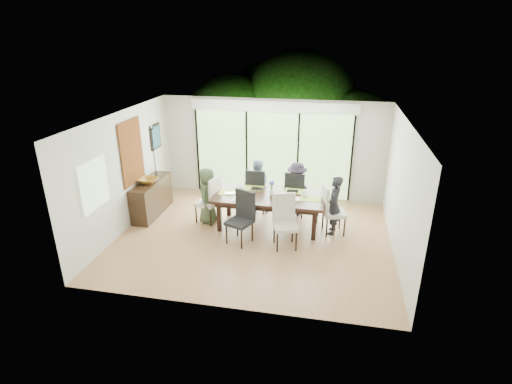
% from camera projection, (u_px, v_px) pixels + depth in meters
% --- Properties ---
extents(floor, '(6.00, 5.00, 0.01)m').
position_uv_depth(floor, '(254.00, 237.00, 8.99)').
color(floor, brown).
rests_on(floor, ground).
extents(ceiling, '(6.00, 5.00, 0.01)m').
position_uv_depth(ceiling, '(254.00, 118.00, 7.97)').
color(ceiling, white).
rests_on(ceiling, wall_back).
extents(wall_back, '(6.00, 0.02, 2.70)m').
position_uv_depth(wall_back, '(272.00, 149.00, 10.76)').
color(wall_back, beige).
rests_on(wall_back, floor).
extents(wall_front, '(6.00, 0.02, 2.70)m').
position_uv_depth(wall_front, '(221.00, 237.00, 6.20)').
color(wall_front, beige).
rests_on(wall_front, floor).
extents(wall_left, '(0.02, 5.00, 2.70)m').
position_uv_depth(wall_left, '(124.00, 172.00, 9.02)').
color(wall_left, silver).
rests_on(wall_left, floor).
extents(wall_right, '(0.02, 5.00, 2.70)m').
position_uv_depth(wall_right, '(402.00, 191.00, 7.93)').
color(wall_right, white).
rests_on(wall_right, floor).
extents(glass_doors, '(4.20, 0.02, 2.30)m').
position_uv_depth(glass_doors, '(272.00, 155.00, 10.78)').
color(glass_doors, '#598C3F').
rests_on(glass_doors, wall_back).
extents(blinds_header, '(4.40, 0.06, 0.28)m').
position_uv_depth(blinds_header, '(273.00, 107.00, 10.28)').
color(blinds_header, white).
rests_on(blinds_header, wall_back).
extents(mullion_a, '(0.05, 0.04, 2.30)m').
position_uv_depth(mullion_a, '(198.00, 151.00, 11.15)').
color(mullion_a, black).
rests_on(mullion_a, wall_back).
extents(mullion_b, '(0.05, 0.04, 2.30)m').
position_uv_depth(mullion_b, '(247.00, 153.00, 10.89)').
color(mullion_b, black).
rests_on(mullion_b, wall_back).
extents(mullion_c, '(0.05, 0.04, 2.30)m').
position_uv_depth(mullion_c, '(298.00, 156.00, 10.64)').
color(mullion_c, black).
rests_on(mullion_c, wall_back).
extents(mullion_d, '(0.05, 0.04, 2.30)m').
position_uv_depth(mullion_d, '(351.00, 160.00, 10.39)').
color(mullion_d, black).
rests_on(mullion_d, wall_back).
extents(side_window, '(0.02, 0.90, 1.00)m').
position_uv_depth(side_window, '(94.00, 185.00, 7.87)').
color(side_window, '#8CAD7F').
rests_on(side_window, wall_left).
extents(deck, '(6.00, 1.80, 0.10)m').
position_uv_depth(deck, '(276.00, 186.00, 12.09)').
color(deck, brown).
rests_on(deck, ground).
extents(rail_top, '(6.00, 0.08, 0.06)m').
position_uv_depth(rail_top, '(280.00, 159.00, 12.59)').
color(rail_top, brown).
rests_on(rail_top, deck).
extents(foliage_left, '(3.20, 3.20, 3.20)m').
position_uv_depth(foliage_left, '(232.00, 122.00, 13.49)').
color(foliage_left, '#14380F').
rests_on(foliage_left, ground).
extents(foliage_mid, '(4.00, 4.00, 4.00)m').
position_uv_depth(foliage_mid, '(300.00, 111.00, 13.50)').
color(foliage_mid, '#14380F').
rests_on(foliage_mid, ground).
extents(foliage_right, '(2.80, 2.80, 2.80)m').
position_uv_depth(foliage_right, '(353.00, 134.00, 12.66)').
color(foliage_right, '#14380F').
rests_on(foliage_right, ground).
extents(foliage_far, '(3.60, 3.60, 3.60)m').
position_uv_depth(foliage_far, '(273.00, 111.00, 14.39)').
color(foliage_far, '#14380F').
rests_on(foliage_far, ground).
extents(table_top, '(2.54, 1.16, 0.06)m').
position_uv_depth(table_top, '(269.00, 197.00, 9.19)').
color(table_top, black).
rests_on(table_top, floor).
extents(table_apron, '(2.33, 0.95, 0.11)m').
position_uv_depth(table_apron, '(269.00, 201.00, 9.22)').
color(table_apron, black).
rests_on(table_apron, floor).
extents(table_leg_fl, '(0.10, 0.10, 0.73)m').
position_uv_depth(table_leg_fl, '(219.00, 217.00, 9.14)').
color(table_leg_fl, black).
rests_on(table_leg_fl, floor).
extents(table_leg_fr, '(0.10, 0.10, 0.73)m').
position_uv_depth(table_leg_fr, '(314.00, 225.00, 8.75)').
color(table_leg_fr, black).
rests_on(table_leg_fr, floor).
extents(table_leg_bl, '(0.10, 0.10, 0.73)m').
position_uv_depth(table_leg_bl, '(229.00, 202.00, 9.92)').
color(table_leg_bl, black).
rests_on(table_leg_bl, floor).
extents(table_leg_br, '(0.10, 0.10, 0.73)m').
position_uv_depth(table_leg_br, '(316.00, 209.00, 9.53)').
color(table_leg_br, black).
rests_on(table_leg_br, floor).
extents(chair_left_end, '(0.59, 0.59, 1.16)m').
position_uv_depth(chair_left_end, '(207.00, 199.00, 9.52)').
color(chair_left_end, silver).
rests_on(chair_left_end, floor).
extents(chair_right_end, '(0.60, 0.60, 1.16)m').
position_uv_depth(chair_right_end, '(335.00, 209.00, 8.98)').
color(chair_right_end, beige).
rests_on(chair_right_end, floor).
extents(chair_far_left, '(0.49, 0.49, 1.16)m').
position_uv_depth(chair_far_left, '(257.00, 189.00, 10.11)').
color(chair_far_left, black).
rests_on(chair_far_left, floor).
extents(chair_far_right, '(0.55, 0.55, 1.16)m').
position_uv_depth(chair_far_right, '(296.00, 192.00, 9.93)').
color(chair_far_right, black).
rests_on(chair_far_right, floor).
extents(chair_near_left, '(0.64, 0.64, 1.16)m').
position_uv_depth(chair_near_left, '(239.00, 218.00, 8.55)').
color(chair_near_left, black).
rests_on(chair_near_left, floor).
extents(chair_near_right, '(0.61, 0.61, 1.16)m').
position_uv_depth(chair_near_right, '(286.00, 222.00, 8.37)').
color(chair_near_right, beige).
rests_on(chair_near_right, floor).
extents(person_left_end, '(0.45, 0.67, 1.36)m').
position_uv_depth(person_left_end, '(208.00, 195.00, 9.48)').
color(person_left_end, '#415237').
rests_on(person_left_end, floor).
extents(person_right_end, '(0.45, 0.67, 1.36)m').
position_uv_depth(person_right_end, '(334.00, 205.00, 8.95)').
color(person_right_end, black).
rests_on(person_right_end, floor).
extents(person_far_left, '(0.71, 0.53, 1.36)m').
position_uv_depth(person_far_left, '(257.00, 186.00, 10.05)').
color(person_far_left, '#7792AD').
rests_on(person_far_left, floor).
extents(person_far_right, '(0.70, 0.51, 1.36)m').
position_uv_depth(person_far_right, '(296.00, 189.00, 9.87)').
color(person_far_right, '#251D2C').
rests_on(person_far_right, floor).
extents(placemat_left, '(0.47, 0.34, 0.01)m').
position_uv_depth(placemat_left, '(229.00, 193.00, 9.34)').
color(placemat_left, '#9DB23F').
rests_on(placemat_left, table_top).
extents(placemat_right, '(0.47, 0.34, 0.01)m').
position_uv_depth(placemat_right, '(310.00, 199.00, 9.00)').
color(placemat_right, '#88BA42').
rests_on(placemat_right, table_top).
extents(placemat_far_l, '(0.47, 0.34, 0.01)m').
position_uv_depth(placemat_far_l, '(253.00, 188.00, 9.62)').
color(placemat_far_l, '#90A139').
rests_on(placemat_far_l, table_top).
extents(placemat_far_r, '(0.47, 0.34, 0.01)m').
position_uv_depth(placemat_far_r, '(295.00, 191.00, 9.44)').
color(placemat_far_r, '#A6C646').
rests_on(placemat_far_r, table_top).
extents(placemat_paper, '(0.47, 0.34, 0.01)m').
position_uv_depth(placemat_paper, '(243.00, 199.00, 9.00)').
color(placemat_paper, white).
rests_on(placemat_paper, table_top).
extents(tablet_far_l, '(0.27, 0.19, 0.01)m').
position_uv_depth(tablet_far_l, '(257.00, 189.00, 9.55)').
color(tablet_far_l, black).
rests_on(tablet_far_l, table_top).
extents(tablet_far_r, '(0.25, 0.18, 0.01)m').
position_uv_depth(tablet_far_r, '(292.00, 191.00, 9.40)').
color(tablet_far_r, black).
rests_on(tablet_far_r, table_top).
extents(papers, '(0.32, 0.23, 0.00)m').
position_uv_depth(papers, '(299.00, 199.00, 9.00)').
color(papers, white).
rests_on(papers, table_top).
extents(platter_base, '(0.27, 0.27, 0.03)m').
position_uv_depth(platter_base, '(243.00, 198.00, 8.99)').
color(platter_base, white).
rests_on(platter_base, table_top).
extents(platter_snacks, '(0.21, 0.21, 0.01)m').
position_uv_depth(platter_snacks, '(243.00, 197.00, 8.99)').
color(platter_snacks, orange).
rests_on(platter_snacks, table_top).
extents(vase, '(0.08, 0.08, 0.13)m').
position_uv_depth(vase, '(272.00, 193.00, 9.19)').
color(vase, silver).
rests_on(vase, table_top).
extents(hyacinth_stems, '(0.04, 0.04, 0.17)m').
position_uv_depth(hyacinth_stems, '(272.00, 187.00, 9.14)').
color(hyacinth_stems, '#337226').
rests_on(hyacinth_stems, table_top).
extents(hyacinth_blooms, '(0.12, 0.12, 0.12)m').
position_uv_depth(hyacinth_blooms, '(272.00, 183.00, 9.10)').
color(hyacinth_blooms, '#5552CD').
rests_on(hyacinth_blooms, table_top).
extents(laptop, '(0.39, 0.30, 0.03)m').
position_uv_depth(laptop, '(232.00, 194.00, 9.23)').
color(laptop, silver).
rests_on(laptop, table_top).
extents(cup_a, '(0.19, 0.19, 0.10)m').
position_uv_depth(cup_a, '(241.00, 189.00, 9.42)').
color(cup_a, white).
rests_on(cup_a, table_top).
extents(cup_b, '(0.15, 0.15, 0.10)m').
position_uv_depth(cup_b, '(275.00, 196.00, 9.04)').
color(cup_b, white).
rests_on(cup_b, table_top).
extents(cup_c, '(0.14, 0.14, 0.10)m').
position_uv_depth(cup_c, '(304.00, 195.00, 9.10)').
color(cup_c, white).
rests_on(cup_c, table_top).
extents(book, '(0.27, 0.29, 0.02)m').
position_uv_depth(book, '(280.00, 195.00, 9.17)').
color(book, white).
rests_on(book, table_top).
extents(sideboard, '(0.44, 1.55, 0.87)m').
position_uv_depth(sideboard, '(152.00, 197.00, 9.99)').
color(sideboard, black).
rests_on(sideboard, floor).
extents(bowl, '(0.46, 0.46, 0.11)m').
position_uv_depth(bowl, '(148.00, 180.00, 9.71)').
color(bowl, olive).
rests_on(bowl, sideboard).
extents(candlestick_base, '(0.10, 0.10, 0.04)m').
position_uv_depth(candlestick_base, '(156.00, 176.00, 10.14)').
color(candlestick_base, black).
rests_on(candlestick_base, sideboard).
extents(candlestick_shaft, '(0.02, 0.02, 1.21)m').
position_uv_depth(candlestick_shaft, '(154.00, 153.00, 9.91)').
color(candlestick_shaft, black).
rests_on(candlestick_shaft, sideboard).
extents(candlestick_pan, '(0.10, 0.10, 0.03)m').
position_uv_depth(candlestick_pan, '(151.00, 129.00, 9.68)').
color(candlestick_pan, black).
rests_on(candlestick_pan, sideboard).
extents(candle, '(0.03, 0.03, 0.10)m').
position_uv_depth(candle, '(151.00, 126.00, 9.66)').
color(candle, silver).
rests_on(candle, sideboard).
extents(tapestry, '(0.02, 1.00, 1.50)m').
position_uv_depth(tapestry, '(132.00, 152.00, 9.25)').
color(tapestry, '#914215').
rests_on(tapestry, wall_left).
extents(art_frame, '(0.03, 0.55, 0.65)m').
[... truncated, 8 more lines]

